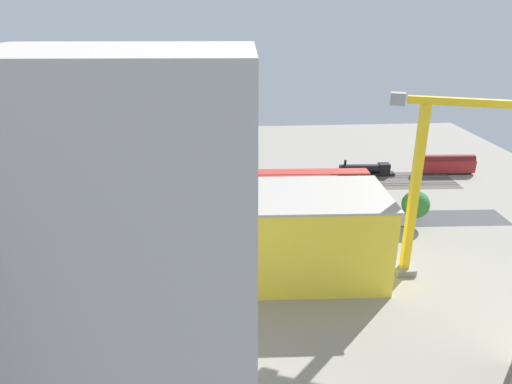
% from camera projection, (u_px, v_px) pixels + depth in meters
% --- Properties ---
extents(ground_plane, '(173.16, 173.16, 0.00)m').
position_uv_depth(ground_plane, '(274.00, 211.00, 113.06)').
color(ground_plane, gray).
rests_on(ground_plane, ground).
extents(rail_bed, '(108.70, 18.58, 0.01)m').
position_uv_depth(rail_bed, '(266.00, 182.00, 131.44)').
color(rail_bed, '#5B544C').
rests_on(rail_bed, ground).
extents(street_asphalt, '(108.49, 13.27, 0.01)m').
position_uv_depth(street_asphalt, '(276.00, 221.00, 107.65)').
color(street_asphalt, '#424244').
rests_on(street_asphalt, ground).
extents(track_rails, '(108.14, 12.15, 0.12)m').
position_uv_depth(track_rails, '(266.00, 182.00, 131.37)').
color(track_rails, '#9E9EA8').
rests_on(track_rails, ground).
extents(platform_canopy_near, '(52.33, 7.47, 4.44)m').
position_uv_depth(platform_canopy_near, '(233.00, 180.00, 120.94)').
color(platform_canopy_near, '#A82D23').
rests_on(platform_canopy_near, ground).
extents(platform_canopy_far, '(50.81, 6.60, 4.11)m').
position_uv_depth(platform_canopy_far, '(277.00, 172.00, 127.50)').
color(platform_canopy_far, '#B73328').
rests_on(platform_canopy_far, ground).
extents(locomotive, '(16.31, 3.22, 4.94)m').
position_uv_depth(locomotive, '(367.00, 170.00, 135.83)').
color(locomotive, black).
rests_on(locomotive, ground).
extents(passenger_coach, '(17.19, 3.51, 5.96)m').
position_uv_depth(passenger_coach, '(446.00, 164.00, 136.99)').
color(passenger_coach, black).
rests_on(passenger_coach, ground).
extents(parked_car_0, '(4.50, 2.08, 1.60)m').
position_uv_depth(parked_car_0, '(342.00, 210.00, 111.41)').
color(parked_car_0, black).
rests_on(parked_car_0, ground).
extents(parked_car_1, '(4.61, 2.10, 1.80)m').
position_uv_depth(parked_car_1, '(315.00, 210.00, 111.29)').
color(parked_car_1, black).
rests_on(parked_car_1, ground).
extents(parked_car_2, '(4.04, 1.96, 1.80)m').
position_uv_depth(parked_car_2, '(289.00, 211.00, 111.13)').
color(parked_car_2, black).
rests_on(parked_car_2, ground).
extents(parked_car_3, '(4.18, 2.18, 1.76)m').
position_uv_depth(parked_car_3, '(264.00, 213.00, 110.08)').
color(parked_car_3, black).
rests_on(parked_car_3, ground).
extents(parked_car_4, '(4.88, 2.29, 1.77)m').
position_uv_depth(parked_car_4, '(241.00, 212.00, 110.26)').
color(parked_car_4, black).
rests_on(parked_car_4, ground).
extents(construction_building, '(40.48, 18.59, 15.63)m').
position_uv_depth(construction_building, '(273.00, 236.00, 83.43)').
color(construction_building, yellow).
rests_on(construction_building, ground).
extents(construction_roof_slab, '(41.11, 19.21, 0.40)m').
position_uv_depth(construction_roof_slab, '(273.00, 195.00, 80.45)').
color(construction_roof_slab, '#ADA89E').
rests_on(construction_roof_slab, construction_building).
extents(tower_crane, '(22.01, 9.77, 33.26)m').
position_uv_depth(tower_crane, '(425.00, 176.00, 79.17)').
color(tower_crane, gray).
rests_on(tower_crane, ground).
extents(box_truck_0, '(8.92, 3.40, 3.47)m').
position_uv_depth(box_truck_0, '(196.00, 233.00, 98.12)').
color(box_truck_0, black).
rests_on(box_truck_0, ground).
extents(street_tree_0, '(6.21, 6.21, 8.27)m').
position_uv_depth(street_tree_0, '(416.00, 204.00, 103.56)').
color(street_tree_0, brown).
rests_on(street_tree_0, ground).
extents(street_tree_1, '(4.35, 4.35, 7.37)m').
position_uv_depth(street_tree_1, '(240.00, 209.00, 101.31)').
color(street_tree_1, brown).
rests_on(street_tree_1, ground).
extents(street_tree_2, '(5.51, 5.51, 8.41)m').
position_uv_depth(street_tree_2, '(113.00, 211.00, 99.21)').
color(street_tree_2, brown).
rests_on(street_tree_2, ground).
extents(traffic_light, '(0.50, 0.36, 6.57)m').
position_uv_depth(traffic_light, '(339.00, 209.00, 103.02)').
color(traffic_light, '#333333').
rests_on(traffic_light, ground).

